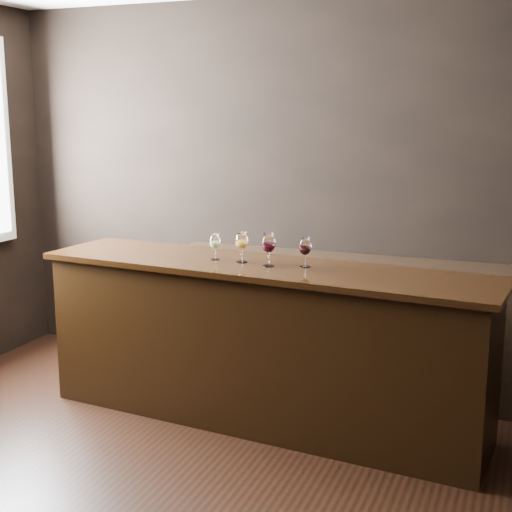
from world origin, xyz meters
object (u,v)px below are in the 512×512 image
at_px(bar_counter, 262,346).
at_px(glass_white, 215,242).
at_px(glass_amber, 242,242).
at_px(glass_red_a, 269,244).
at_px(back_bar_shelf, 350,324).
at_px(glass_red_b, 305,247).

xyz_separation_m(bar_counter, glass_white, (-0.34, 0.02, 0.65)).
distance_m(bar_counter, glass_amber, 0.69).
height_order(glass_amber, glass_red_a, glass_red_a).
height_order(back_bar_shelf, glass_red_b, glass_red_b).
height_order(glass_white, glass_amber, glass_amber).
bearing_deg(glass_white, back_bar_shelf, 46.04).
bearing_deg(back_bar_shelf, bar_counter, -116.46).
bearing_deg(glass_red_a, bar_counter, 151.39).
xyz_separation_m(bar_counter, glass_red_a, (0.05, -0.03, 0.68)).
distance_m(glass_white, glass_red_b, 0.61).
relative_size(glass_amber, glass_red_b, 1.05).
bearing_deg(glass_amber, bar_counter, -7.03).
bearing_deg(glass_red_a, back_bar_shelf, 67.63).
height_order(bar_counter, glass_red_b, glass_red_b).
distance_m(back_bar_shelf, glass_white, 1.23).
height_order(glass_red_a, glass_red_b, glass_red_a).
distance_m(bar_counter, back_bar_shelf, 0.86).
bearing_deg(glass_white, glass_red_a, -7.76).
height_order(bar_counter, back_bar_shelf, bar_counter).
distance_m(glass_white, glass_red_a, 0.39).
height_order(glass_amber, glass_red_b, glass_amber).
bearing_deg(glass_red_a, glass_red_b, 14.68).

